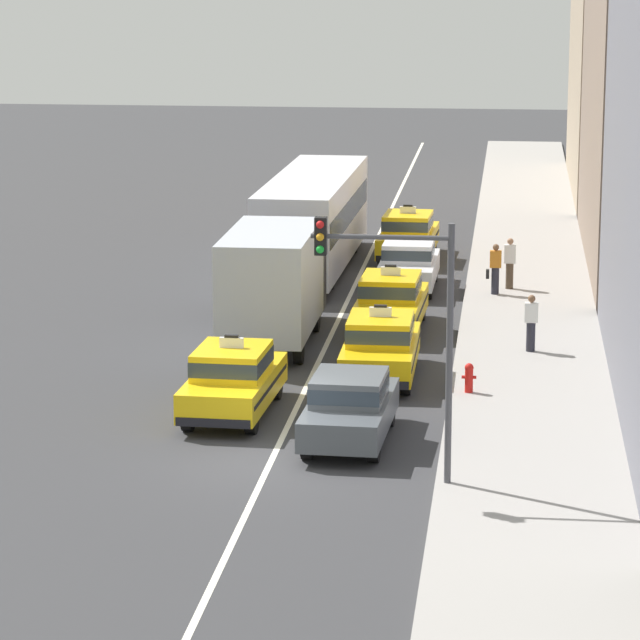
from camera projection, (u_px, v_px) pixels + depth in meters
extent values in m
plane|color=#353538|center=(270.00, 462.00, 36.94)|extent=(160.00, 160.00, 0.00)
cube|color=silver|center=(356.00, 282.00, 56.34)|extent=(0.14, 80.00, 0.01)
cube|color=#9E9993|center=(529.00, 317.00, 50.86)|extent=(4.00, 90.00, 0.15)
cylinder|color=black|center=(217.00, 384.00, 42.20)|extent=(0.27, 0.65, 0.64)
cylinder|color=black|center=(276.00, 386.00, 41.98)|extent=(0.27, 0.65, 0.64)
cylinder|color=black|center=(188.00, 417.00, 39.25)|extent=(0.27, 0.65, 0.64)
cylinder|color=black|center=(252.00, 420.00, 39.03)|extent=(0.27, 0.65, 0.64)
cube|color=yellow|center=(233.00, 387.00, 40.54)|extent=(1.99, 4.57, 0.70)
cube|color=black|center=(233.00, 385.00, 40.53)|extent=(2.00, 4.21, 0.10)
cube|color=yellow|center=(232.00, 361.00, 40.25)|extent=(1.69, 2.17, 0.64)
cube|color=#2D3842|center=(232.00, 361.00, 40.25)|extent=(1.71, 2.19, 0.35)
cube|color=white|center=(232.00, 343.00, 40.16)|extent=(0.56, 0.14, 0.24)
cube|color=black|center=(231.00, 336.00, 40.12)|extent=(0.32, 0.12, 0.06)
cube|color=black|center=(252.00, 374.00, 42.73)|extent=(1.71, 0.21, 0.20)
cube|color=black|center=(213.00, 423.00, 38.46)|extent=(1.71, 0.21, 0.20)
cylinder|color=black|center=(249.00, 319.00, 49.46)|extent=(0.24, 0.64, 0.64)
cylinder|color=black|center=(315.00, 320.00, 49.26)|extent=(0.24, 0.64, 0.64)
cylinder|color=black|center=(228.00, 350.00, 45.67)|extent=(0.24, 0.64, 0.64)
cylinder|color=black|center=(299.00, 352.00, 45.47)|extent=(0.24, 0.64, 0.64)
cube|color=black|center=(286.00, 277.00, 50.08)|extent=(2.11, 2.21, 2.10)
cube|color=#2D3842|center=(291.00, 260.00, 51.06)|extent=(1.93, 0.07, 0.76)
cube|color=#B2B7C1|center=(271.00, 280.00, 46.80)|extent=(2.32, 5.21, 2.70)
cylinder|color=black|center=(298.00, 243.00, 61.91)|extent=(0.25, 0.64, 0.64)
cylinder|color=black|center=(353.00, 244.00, 61.66)|extent=(0.25, 0.64, 0.64)
cylinder|color=black|center=(268.00, 278.00, 55.41)|extent=(0.25, 0.64, 0.64)
cylinder|color=black|center=(330.00, 280.00, 55.15)|extent=(0.25, 0.64, 0.64)
cube|color=silver|center=(313.00, 218.00, 58.22)|extent=(2.72, 11.25, 2.90)
cube|color=#2D3842|center=(313.00, 211.00, 58.17)|extent=(2.73, 10.80, 0.84)
cube|color=black|center=(334.00, 162.00, 63.33)|extent=(2.13, 0.12, 0.36)
cylinder|color=black|center=(327.00, 410.00, 39.86)|extent=(0.27, 0.65, 0.64)
cylinder|color=black|center=(389.00, 413.00, 39.64)|extent=(0.27, 0.65, 0.64)
cylinder|color=black|center=(308.00, 445.00, 37.12)|extent=(0.27, 0.65, 0.64)
cylinder|color=black|center=(374.00, 448.00, 36.90)|extent=(0.27, 0.65, 0.64)
cube|color=#4C5156|center=(350.00, 414.00, 38.31)|extent=(1.93, 4.37, 0.66)
cube|color=#4C5156|center=(349.00, 388.00, 38.08)|extent=(1.63, 1.96, 0.60)
cube|color=#2D3842|center=(349.00, 388.00, 38.08)|extent=(1.65, 1.98, 0.33)
cylinder|color=black|center=(357.00, 352.00, 45.49)|extent=(0.24, 0.64, 0.64)
cylinder|color=black|center=(413.00, 353.00, 45.34)|extent=(0.24, 0.64, 0.64)
cylinder|color=black|center=(346.00, 381.00, 42.52)|extent=(0.24, 0.64, 0.64)
cylinder|color=black|center=(406.00, 382.00, 42.37)|extent=(0.24, 0.64, 0.64)
cube|color=yellow|center=(381.00, 353.00, 43.85)|extent=(1.83, 4.51, 0.70)
cube|color=black|center=(381.00, 351.00, 43.84)|extent=(1.84, 4.15, 0.10)
cube|color=yellow|center=(380.00, 329.00, 43.56)|extent=(1.61, 2.11, 0.64)
cube|color=#2D3842|center=(380.00, 329.00, 43.56)|extent=(1.63, 2.13, 0.35)
cube|color=white|center=(380.00, 312.00, 43.47)|extent=(0.56, 0.12, 0.24)
cube|color=black|center=(381.00, 306.00, 43.44)|extent=(0.32, 0.11, 0.06)
cube|color=black|center=(386.00, 343.00, 46.05)|extent=(1.71, 0.15, 0.20)
cube|color=black|center=(374.00, 384.00, 41.76)|extent=(1.71, 0.15, 0.20)
cylinder|color=black|center=(371.00, 308.00, 50.87)|extent=(0.26, 0.65, 0.64)
cylinder|color=black|center=(421.00, 310.00, 50.66)|extent=(0.26, 0.65, 0.64)
cylinder|color=black|center=(359.00, 331.00, 47.91)|extent=(0.26, 0.65, 0.64)
cylinder|color=black|center=(412.00, 333.00, 47.71)|extent=(0.26, 0.65, 0.64)
cube|color=yellow|center=(391.00, 308.00, 49.21)|extent=(1.93, 4.55, 0.70)
cube|color=black|center=(391.00, 306.00, 49.20)|extent=(1.94, 4.19, 0.10)
cube|color=yellow|center=(390.00, 286.00, 48.92)|extent=(1.66, 2.15, 0.64)
cube|color=#2D3842|center=(390.00, 286.00, 48.92)|extent=(1.68, 2.17, 0.35)
cube|color=white|center=(391.00, 271.00, 48.83)|extent=(0.56, 0.14, 0.24)
cube|color=black|center=(391.00, 266.00, 48.80)|extent=(0.32, 0.12, 0.06)
cube|color=black|center=(398.00, 301.00, 51.40)|extent=(1.71, 0.19, 0.20)
cube|color=black|center=(382.00, 334.00, 47.13)|extent=(1.71, 0.19, 0.20)
cylinder|color=black|center=(390.00, 271.00, 56.60)|extent=(0.25, 0.64, 0.64)
cylinder|color=black|center=(434.00, 272.00, 56.43)|extent=(0.25, 0.64, 0.64)
cylinder|color=black|center=(382.00, 288.00, 53.85)|extent=(0.25, 0.64, 0.64)
cylinder|color=black|center=(428.00, 289.00, 53.68)|extent=(0.25, 0.64, 0.64)
cube|color=silver|center=(409.00, 270.00, 55.07)|extent=(1.81, 4.32, 0.66)
cube|color=silver|center=(409.00, 251.00, 54.83)|extent=(1.58, 1.92, 0.60)
cube|color=#2D3842|center=(409.00, 251.00, 54.83)|extent=(1.60, 1.94, 0.33)
cylinder|color=black|center=(392.00, 242.00, 61.93)|extent=(0.27, 0.65, 0.64)
cylinder|color=black|center=(433.00, 244.00, 61.71)|extent=(0.27, 0.65, 0.64)
cylinder|color=black|center=(382.00, 258.00, 58.98)|extent=(0.27, 0.65, 0.64)
cylinder|color=black|center=(425.00, 259.00, 58.76)|extent=(0.27, 0.65, 0.64)
cube|color=yellow|center=(408.00, 241.00, 60.27)|extent=(1.99, 4.57, 0.70)
cube|color=black|center=(408.00, 239.00, 60.26)|extent=(1.99, 4.21, 0.10)
cube|color=yellow|center=(408.00, 222.00, 59.98)|extent=(1.69, 2.17, 0.64)
cube|color=#2D3842|center=(408.00, 222.00, 59.98)|extent=(1.71, 2.19, 0.35)
cube|color=white|center=(408.00, 210.00, 59.89)|extent=(0.56, 0.14, 0.24)
cube|color=black|center=(408.00, 206.00, 59.85)|extent=(0.32, 0.12, 0.06)
cube|color=black|center=(414.00, 237.00, 62.46)|extent=(1.71, 0.21, 0.20)
cube|color=black|center=(401.00, 259.00, 58.19)|extent=(1.71, 0.21, 0.20)
cylinder|color=#473828|center=(510.00, 276.00, 54.53)|extent=(0.24, 0.24, 0.82)
cube|color=silver|center=(510.00, 254.00, 54.37)|extent=(0.36, 0.22, 0.59)
sphere|color=#9E7051|center=(510.00, 241.00, 54.29)|extent=(0.20, 0.20, 0.20)
cylinder|color=#23232D|center=(495.00, 281.00, 53.68)|extent=(0.24, 0.24, 0.84)
cube|color=orange|center=(496.00, 259.00, 53.54)|extent=(0.36, 0.22, 0.53)
sphere|color=brown|center=(496.00, 247.00, 53.45)|extent=(0.20, 0.20, 0.20)
cube|color=black|center=(488.00, 274.00, 53.66)|extent=(0.10, 0.20, 0.28)
cylinder|color=#23232D|center=(531.00, 337.00, 46.22)|extent=(0.24, 0.24, 0.80)
cube|color=silver|center=(531.00, 312.00, 46.07)|extent=(0.36, 0.22, 0.54)
sphere|color=brown|center=(532.00, 299.00, 45.99)|extent=(0.20, 0.20, 0.20)
cylinder|color=red|center=(469.00, 380.00, 42.03)|extent=(0.20, 0.20, 0.60)
sphere|color=red|center=(469.00, 368.00, 41.96)|extent=(0.22, 0.22, 0.22)
cylinder|color=red|center=(464.00, 377.00, 42.02)|extent=(0.10, 0.08, 0.08)
cylinder|color=red|center=(474.00, 377.00, 41.99)|extent=(0.10, 0.08, 0.08)
cylinder|color=#47474C|center=(449.00, 359.00, 34.53)|extent=(0.14, 0.14, 5.50)
cylinder|color=#47474C|center=(381.00, 237.00, 34.16)|extent=(2.80, 0.10, 0.10)
cube|color=black|center=(321.00, 236.00, 34.29)|extent=(0.24, 0.24, 0.76)
sphere|color=red|center=(320.00, 225.00, 34.11)|extent=(0.16, 0.16, 0.16)
sphere|color=orange|center=(320.00, 237.00, 34.16)|extent=(0.16, 0.16, 0.16)
sphere|color=green|center=(320.00, 249.00, 34.22)|extent=(0.16, 0.16, 0.16)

